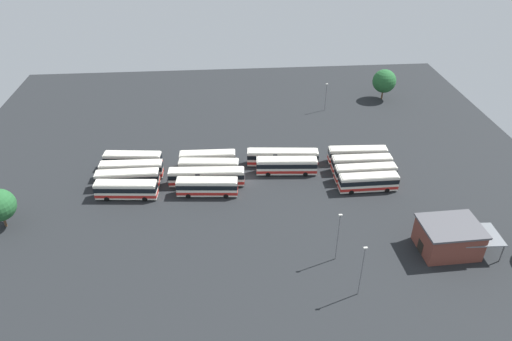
{
  "coord_description": "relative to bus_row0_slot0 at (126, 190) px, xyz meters",
  "views": [
    {
      "loc": [
        -4.69,
        -80.56,
        53.84
      ],
      "look_at": [
        1.86,
        0.58,
        1.58
      ],
      "focal_mm": 32.87,
      "sensor_mm": 36.0,
      "label": 1
    }
  ],
  "objects": [
    {
      "name": "bus_row1_slot1",
      "position": [
        15.42,
        3.31,
        0.0
      ],
      "size": [
        15.32,
        3.37,
        3.6
      ],
      "color": "silver",
      "rests_on": "ground_plane"
    },
    {
      "name": "bus_row2_slot2",
      "position": [
        32.1,
        6.14,
        0.0
      ],
      "size": [
        12.77,
        3.39,
        3.6
      ],
      "color": "silver",
      "rests_on": "ground_plane"
    },
    {
      "name": "bus_row3_slot0",
      "position": [
        47.4,
        -1.28,
        -0.0
      ],
      "size": [
        11.71,
        2.67,
        3.6
      ],
      "color": "silver",
      "rests_on": "ground_plane"
    },
    {
      "name": "depot_building",
      "position": [
        55.64,
        -19.39,
        0.73
      ],
      "size": [
        9.99,
        7.97,
        5.23
      ],
      "color": "brown",
      "rests_on": "ground_plane"
    },
    {
      "name": "tree_west_edge",
      "position": [
        63.85,
        42.01,
        3.34
      ],
      "size": [
        6.37,
        6.37,
        8.43
      ],
      "color": "brown",
      "rests_on": "ground_plane"
    },
    {
      "name": "bus_row0_slot1",
      "position": [
        -0.28,
        3.86,
        0.0
      ],
      "size": [
        12.51,
        2.61,
        3.6
      ],
      "color": "silver",
      "rests_on": "ground_plane"
    },
    {
      "name": "bus_row1_slot3",
      "position": [
        15.65,
        10.13,
        -0.0
      ],
      "size": [
        11.9,
        2.77,
        3.6
      ],
      "color": "silver",
      "rests_on": "ground_plane"
    },
    {
      "name": "maintenance_shelter",
      "position": [
        59.05,
        -20.1,
        1.52
      ],
      "size": [
        9.32,
        6.17,
        3.61
      ],
      "color": "slate",
      "rests_on": "ground_plane"
    },
    {
      "name": "bus_row0_slot2",
      "position": [
        0.0,
        7.23,
        0.0
      ],
      "size": [
        12.78,
        2.81,
        3.6
      ],
      "color": "silver",
      "rests_on": "ground_plane"
    },
    {
      "name": "bus_row3_slot1",
      "position": [
        47.74,
        2.12,
        0.0
      ],
      "size": [
        12.46,
        2.65,
        3.6
      ],
      "color": "silver",
      "rests_on": "ground_plane"
    },
    {
      "name": "lamp_post_far_corner",
      "position": [
        38.36,
        -27.9,
        3.19
      ],
      "size": [
        0.56,
        0.28,
        9.34
      ],
      "color": "slate",
      "rests_on": "ground_plane"
    },
    {
      "name": "bus_row3_slot2",
      "position": [
        47.92,
        5.71,
        0.0
      ],
      "size": [
        12.56,
        2.73,
        3.6
      ],
      "color": "silver",
      "rests_on": "ground_plane"
    },
    {
      "name": "lamp_post_near_entrance",
      "position": [
        36.63,
        -20.17,
        3.14
      ],
      "size": [
        0.56,
        0.28,
        9.24
      ],
      "color": "slate",
      "rests_on": "ground_plane"
    },
    {
      "name": "bus_row3_slot3",
      "position": [
        48.04,
        9.37,
        0.0
      ],
      "size": [
        12.68,
        3.11,
        3.6
      ],
      "color": "silver",
      "rests_on": "ground_plane"
    },
    {
      "name": "bus_row0_slot0",
      "position": [
        0.0,
        0.0,
        0.0
      ],
      "size": [
        12.07,
        3.55,
        3.6
      ],
      "color": "silver",
      "rests_on": "ground_plane"
    },
    {
      "name": "lamp_post_by_building",
      "position": [
        46.45,
        35.88,
        2.27
      ],
      "size": [
        0.56,
        0.28,
        7.52
      ],
      "color": "slate",
      "rests_on": "ground_plane"
    },
    {
      "name": "ground_plane",
      "position": [
        23.76,
        4.7,
        -1.9
      ],
      "size": [
        128.16,
        128.16,
        0.0
      ],
      "primitive_type": "plane",
      "color": "black"
    },
    {
      "name": "bus_row0_slot3",
      "position": [
        -0.21,
        11.03,
        0.0
      ],
      "size": [
        12.26,
        3.73,
        3.6
      ],
      "color": "silver",
      "rests_on": "ground_plane"
    },
    {
      "name": "bus_row1_slot2",
      "position": [
        15.93,
        6.73,
        0.0
      ],
      "size": [
        12.57,
        3.63,
        3.6
      ],
      "color": "silver",
      "rests_on": "ground_plane"
    },
    {
      "name": "bus_row2_slot3",
      "position": [
        31.65,
        9.64,
        0.0
      ],
      "size": [
        15.37,
        3.85,
        3.6
      ],
      "color": "silver",
      "rests_on": "ground_plane"
    },
    {
      "name": "bus_row1_slot0",
      "position": [
        15.62,
        -0.28,
        -0.0
      ],
      "size": [
        12.06,
        3.51,
        3.6
      ],
      "color": "silver",
      "rests_on": "ground_plane"
    }
  ]
}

